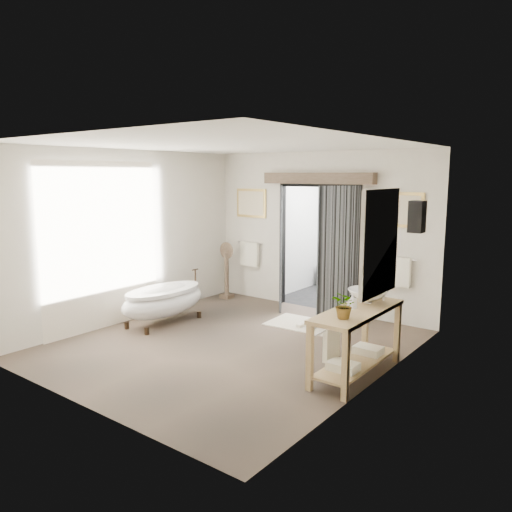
% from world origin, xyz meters
% --- Properties ---
extents(ground_plane, '(5.00, 5.00, 0.00)m').
position_xyz_m(ground_plane, '(0.00, 0.00, 0.00)').
color(ground_plane, brown).
extents(room_shell, '(4.52, 5.02, 2.91)m').
position_xyz_m(room_shell, '(-0.04, -0.13, 1.86)').
color(room_shell, beige).
rests_on(room_shell, ground_plane).
extents(shower_room, '(2.22, 2.01, 2.51)m').
position_xyz_m(shower_room, '(0.00, 3.99, 0.91)').
color(shower_room, black).
rests_on(shower_room, ground_plane).
extents(back_wall_dressing, '(3.82, 0.74, 2.52)m').
position_xyz_m(back_wall_dressing, '(0.00, 2.32, 1.56)').
color(back_wall_dressing, black).
rests_on(back_wall_dressing, ground_plane).
extents(clawfoot_tub, '(0.75, 1.67, 0.81)m').
position_xyz_m(clawfoot_tub, '(-1.60, 0.13, 0.40)').
color(clawfoot_tub, '#332518').
rests_on(clawfoot_tub, ground_plane).
extents(vanity, '(0.57, 1.60, 0.85)m').
position_xyz_m(vanity, '(1.95, 0.06, 0.51)').
color(vanity, tan).
rests_on(vanity, ground_plane).
extents(pedestal_mirror, '(0.34, 0.22, 1.15)m').
position_xyz_m(pedestal_mirror, '(-1.88, 2.09, 0.49)').
color(pedestal_mirror, brown).
rests_on(pedestal_mirror, ground_plane).
extents(rug, '(1.25, 0.87, 0.01)m').
position_xyz_m(rug, '(0.34, 1.49, 0.01)').
color(rug, beige).
rests_on(rug, ground_plane).
extents(slippers, '(0.33, 0.25, 0.05)m').
position_xyz_m(slippers, '(0.47, 1.37, 0.04)').
color(slippers, beige).
rests_on(slippers, rug).
extents(basin, '(0.59, 0.59, 0.18)m').
position_xyz_m(basin, '(1.93, 0.46, 0.94)').
color(basin, white).
rests_on(basin, vanity).
extents(plant, '(0.35, 0.32, 0.32)m').
position_xyz_m(plant, '(2.03, -0.39, 1.01)').
color(plant, gray).
rests_on(plant, vanity).
extents(soap_bottle_a, '(0.10, 0.10, 0.19)m').
position_xyz_m(soap_bottle_a, '(1.90, 0.07, 0.94)').
color(soap_bottle_a, gray).
rests_on(soap_bottle_a, vanity).
extents(soap_bottle_b, '(0.14, 0.14, 0.16)m').
position_xyz_m(soap_bottle_b, '(1.94, 0.75, 0.93)').
color(soap_bottle_b, gray).
rests_on(soap_bottle_b, vanity).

